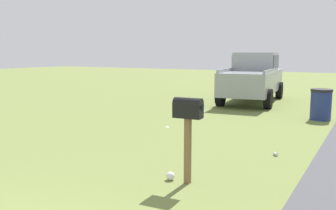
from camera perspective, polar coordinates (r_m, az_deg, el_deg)
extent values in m
cube|color=brown|center=(5.73, 3.15, -7.31)|extent=(0.09, 0.09, 1.06)
cube|color=black|center=(5.59, 3.20, -0.95)|extent=(0.23, 0.47, 0.22)
cylinder|color=black|center=(5.57, 3.21, 0.16)|extent=(0.23, 0.47, 0.20)
cube|color=red|center=(5.68, 3.71, -0.14)|extent=(0.02, 0.04, 0.18)
cube|color=#93999E|center=(15.61, 13.32, 3.68)|extent=(5.32, 2.39, 0.90)
cube|color=#93999E|center=(16.18, 13.83, 6.76)|extent=(1.93, 1.87, 0.76)
cube|color=black|center=(16.18, 13.83, 6.76)|extent=(1.88, 1.90, 0.53)
cube|color=#93999E|center=(14.66, 9.32, 5.51)|extent=(2.67, 0.38, 0.12)
cube|color=#93999E|center=(14.33, 15.87, 5.24)|extent=(2.67, 0.38, 0.12)
cylinder|color=black|center=(17.50, 11.35, 2.57)|extent=(0.78, 0.34, 0.76)
cylinder|color=black|center=(17.20, 17.31, 2.26)|extent=(0.78, 0.34, 0.76)
cylinder|color=black|center=(14.22, 8.36, 1.36)|extent=(0.78, 0.34, 0.76)
cylinder|color=black|center=(13.85, 15.68, 0.96)|extent=(0.78, 0.34, 0.76)
cylinder|color=navy|center=(12.12, 23.16, -0.11)|extent=(0.62, 0.62, 0.89)
cylinder|color=black|center=(12.07, 23.29, 2.17)|extent=(0.65, 0.65, 0.08)
cylinder|color=silver|center=(7.66, 16.74, -7.50)|extent=(0.14, 0.12, 0.07)
cube|color=silver|center=(10.12, -0.11, -3.50)|extent=(0.14, 0.15, 0.01)
sphere|color=silver|center=(5.99, 0.38, -11.23)|extent=(0.14, 0.14, 0.14)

